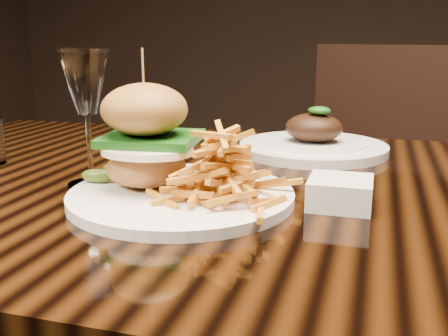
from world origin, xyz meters
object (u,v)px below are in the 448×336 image
(wine_glass, at_px, (86,86))
(far_dish, at_px, (313,143))
(burger_plate, at_px, (180,160))
(dining_table, at_px, (270,231))
(chair_far, at_px, (365,178))

(wine_glass, bearing_deg, far_dish, 48.08)
(burger_plate, distance_m, far_dish, 0.40)
(dining_table, height_order, wine_glass, wine_glass)
(dining_table, xyz_separation_m, far_dish, (0.03, 0.26, 0.09))
(wine_glass, height_order, far_dish, wine_glass)
(wine_glass, bearing_deg, burger_plate, -12.18)
(far_dish, relative_size, chair_far, 0.31)
(chair_far, bearing_deg, dining_table, -79.50)
(dining_table, bearing_deg, wine_glass, -163.36)
(burger_plate, xyz_separation_m, chair_far, (0.24, 1.00, -0.27))
(burger_plate, relative_size, chair_far, 0.34)
(wine_glass, distance_m, far_dish, 0.47)
(dining_table, height_order, chair_far, chair_far)
(burger_plate, height_order, wine_glass, burger_plate)
(dining_table, xyz_separation_m, wine_glass, (-0.27, -0.08, 0.23))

